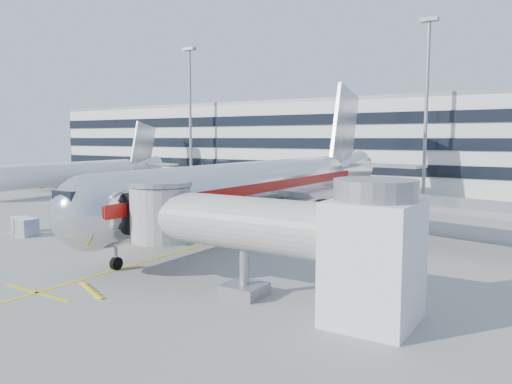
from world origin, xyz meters
The scene contains 15 objects.
ground centered at (0.00, 0.00, 0.00)m, with size 180.00×180.00×0.00m, color gray.
lead_in_line centered at (0.00, 10.00, 0.01)m, with size 0.25×70.00×0.01m, color yellow.
stop_bar centered at (0.00, -14.00, 0.01)m, with size 6.00×0.25×0.01m, color yellow.
main_jet centered at (0.00, 11.72, 4.23)m, with size 50.95×48.70×16.06m.
jet_bridge centered at (12.18, -8.00, 3.87)m, with size 17.80×4.50×7.00m.
terminal centered at (0.00, 57.95, 7.80)m, with size 150.00×24.25×15.60m.
light_mast_west centered at (-35.00, 42.00, 14.88)m, with size 2.40×1.20×25.45m.
light_mast_centre centered at (8.00, 42.00, 14.88)m, with size 2.40×1.20×25.45m.
second_jet centered at (-43.15, 22.80, 3.18)m, with size 38.21×36.52×12.04m.
belt_loader centered at (-4.96, -0.72, 0.68)m, with size 5.09×2.22×2.40m.
baggage_tug centered at (-10.93, -2.57, 0.94)m, with size 3.27×2.69×2.15m.
cargo_container_left centered at (-18.29, -3.41, 0.74)m, with size 1.80×1.80×1.47m.
cargo_container_right centered at (-18.74, 4.22, 0.76)m, with size 1.75×1.75×1.52m.
cargo_container_front centered at (-15.95, -4.17, 0.81)m, with size 1.58×1.58×1.61m.
ramp_worker centered at (-11.46, -1.12, 1.02)m, with size 0.74×0.49×2.03m, color #A9ED18.
Camera 1 is at (25.81, -30.91, 8.96)m, focal length 35.00 mm.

